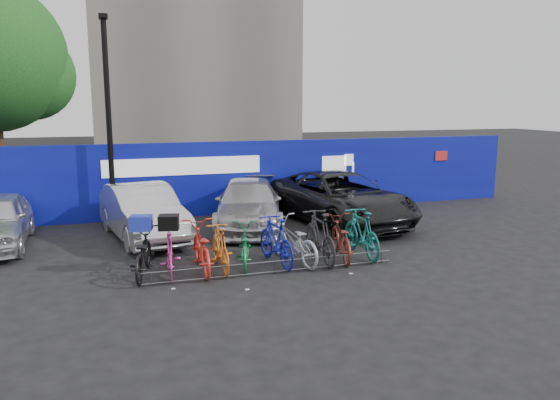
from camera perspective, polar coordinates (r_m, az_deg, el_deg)
name	(u,v)px	position (r m, az deg, el deg)	size (l,w,h in m)	color
ground	(266,266)	(12.50, -1.46, -6.91)	(100.00, 100.00, 0.00)	black
hoarding	(215,178)	(17.95, -6.85, 2.25)	(22.00, 0.18, 2.40)	#0A0C90
lamppost	(109,116)	(16.86, -17.48, 8.39)	(0.25, 0.50, 6.11)	black
bike_rack	(274,267)	(11.90, -0.65, -6.98)	(5.60, 0.03, 0.30)	#595B60
car_1	(143,212)	(15.23, -14.14, -1.25)	(1.54, 4.43, 1.46)	silver
car_2	(249,204)	(16.15, -3.31, -0.47)	(1.92, 4.71, 1.37)	#B0AFB4
car_3	(340,198)	(16.76, 6.30, 0.21)	(2.58, 5.59, 1.55)	black
bike_0	(142,253)	(12.03, -14.19, -5.42)	(0.67, 1.91, 1.01)	black
bike_1	(170,252)	(11.99, -11.44, -5.37)	(0.47, 1.67, 1.01)	#CA3988
bike_2	(201,247)	(12.13, -8.26, -4.92)	(0.71, 2.03, 1.07)	red
bike_3	(220,248)	(12.14, -6.25, -5.00)	(0.48, 1.69, 1.02)	orange
bike_4	(244,245)	(12.44, -3.74, -4.75)	(0.63, 1.79, 0.94)	#1B7F47
bike_5	(276,241)	(12.46, -0.42, -4.28)	(0.53, 1.87, 1.12)	#131AA2
bike_6	(293,240)	(12.62, 1.38, -4.25)	(0.70, 2.01, 1.06)	#ADB1B5
bike_7	(320,236)	(12.73, 4.18, -3.81)	(0.56, 1.99, 1.20)	#29292B
bike_8	(340,238)	(13.00, 6.34, -3.97)	(0.67, 1.92, 1.01)	maroon
bike_9	(361,233)	(13.26, 8.51, -3.43)	(0.54, 1.91, 1.15)	#17746E
cargo_crate	(141,223)	(11.87, -14.33, -2.34)	(0.44, 0.34, 0.32)	#2030BD
cargo_topcase	(169,222)	(11.83, -11.55, -2.30)	(0.42, 0.38, 0.31)	black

